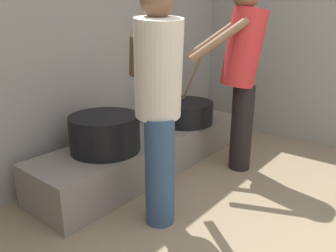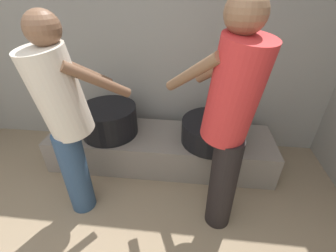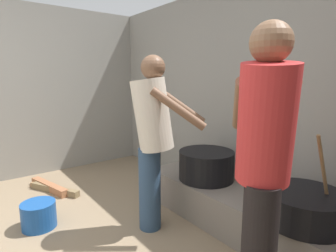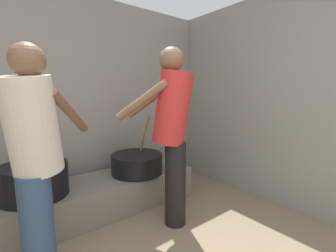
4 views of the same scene
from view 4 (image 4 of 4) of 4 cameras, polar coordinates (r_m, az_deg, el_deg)
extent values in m
cube|color=gray|center=(2.79, -33.04, 5.17)|extent=(4.89, 0.20, 2.36)
cube|color=slate|center=(2.62, -18.32, -16.72)|extent=(2.27, 0.60, 0.35)
cylinder|color=black|center=(2.68, -7.76, -9.26)|extent=(0.58, 0.58, 0.22)
cylinder|color=#937047|center=(2.65, -5.99, -2.48)|extent=(0.03, 0.25, 0.51)
cylinder|color=black|center=(2.39, -30.44, -11.66)|extent=(0.56, 0.56, 0.29)
cylinder|color=black|center=(2.25, 1.85, -14.29)|extent=(0.20, 0.20, 0.81)
cylinder|color=red|center=(2.08, 1.13, 4.62)|extent=(0.48, 0.49, 0.69)
sphere|color=brown|center=(2.10, 0.89, 16.30)|extent=(0.22, 0.22, 0.22)
cylinder|color=brown|center=(2.27, -4.37, 6.68)|extent=(0.37, 0.42, 0.37)
cylinder|color=brown|center=(2.01, -6.50, 6.45)|extent=(0.37, 0.42, 0.37)
cylinder|color=navy|center=(1.84, -29.82, -21.67)|extent=(0.20, 0.20, 0.76)
cylinder|color=beige|center=(1.65, -30.95, 0.04)|extent=(0.48, 0.48, 0.65)
sphere|color=brown|center=(1.66, -31.80, 13.90)|extent=(0.21, 0.21, 0.21)
cylinder|color=brown|center=(1.77, -23.25, 3.20)|extent=(0.36, 0.39, 0.35)
cylinder|color=brown|center=(1.91, -30.47, 3.05)|extent=(0.36, 0.39, 0.35)
camera|label=1|loc=(1.37, -115.15, -0.78)|focal=34.59mm
camera|label=2|loc=(1.20, 37.79, 27.93)|focal=24.95mm
camera|label=3|loc=(2.18, 44.14, 9.10)|focal=29.25mm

